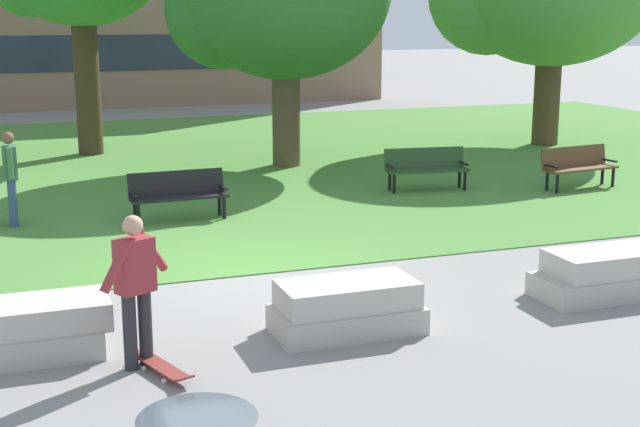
# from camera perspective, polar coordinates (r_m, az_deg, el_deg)

# --- Properties ---
(ground_plane) EXTENTS (140.00, 140.00, 0.00)m
(ground_plane) POSITION_cam_1_polar(r_m,az_deg,el_deg) (13.24, -4.31, -3.98)
(ground_plane) COLOR gray
(grass_lawn) EXTENTS (40.00, 20.00, 0.02)m
(grass_lawn) POSITION_cam_1_polar(r_m,az_deg,el_deg) (22.79, -11.13, 2.98)
(grass_lawn) COLOR #4C8438
(grass_lawn) RESTS_ON ground
(concrete_block_center) EXTENTS (1.91, 0.90, 0.64)m
(concrete_block_center) POSITION_cam_1_polar(r_m,az_deg,el_deg) (10.64, -18.28, -7.14)
(concrete_block_center) COLOR #B2ADA3
(concrete_block_center) RESTS_ON ground
(concrete_block_left) EXTENTS (1.80, 0.90, 0.64)m
(concrete_block_left) POSITION_cam_1_polar(r_m,az_deg,el_deg) (10.86, 1.74, -6.06)
(concrete_block_left) COLOR #B2ADA3
(concrete_block_left) RESTS_ON ground
(concrete_block_right) EXTENTS (1.84, 0.90, 0.64)m
(concrete_block_right) POSITION_cam_1_polar(r_m,az_deg,el_deg) (12.80, 17.70, -3.73)
(concrete_block_right) COLOR #B2ADA3
(concrete_block_right) RESTS_ON ground
(person_skateboarder) EXTENTS (0.86, 0.78, 1.71)m
(person_skateboarder) POSITION_cam_1_polar(r_m,az_deg,el_deg) (9.82, -11.73, -4.35)
(person_skateboarder) COLOR #28282D
(person_skateboarder) RESTS_ON ground
(skateboard) EXTENTS (0.52, 1.03, 0.14)m
(skateboard) POSITION_cam_1_polar(r_m,az_deg,el_deg) (9.85, -10.04, -9.66)
(skateboard) COLOR maroon
(skateboard) RESTS_ON ground
(puddle) EXTENTS (1.18, 1.18, 0.01)m
(puddle) POSITION_cam_1_polar(r_m,az_deg,el_deg) (8.86, -7.86, -12.82)
(puddle) COLOR #47515B
(puddle) RESTS_ON ground
(park_bench_near_right) EXTENTS (1.85, 0.76, 0.90)m
(park_bench_near_right) POSITION_cam_1_polar(r_m,az_deg,el_deg) (20.31, 16.18, 3.03)
(park_bench_near_right) COLOR brown
(park_bench_near_right) RESTS_ON grass_lawn
(park_bench_far_left) EXTENTS (1.82, 0.59, 0.90)m
(park_bench_far_left) POSITION_cam_1_polar(r_m,az_deg,el_deg) (16.72, -9.07, 1.36)
(park_bench_far_left) COLOR black
(park_bench_far_left) RESTS_ON grass_lawn
(park_bench_far_right) EXTENTS (1.85, 0.76, 0.90)m
(park_bench_far_right) POSITION_cam_1_polar(r_m,az_deg,el_deg) (19.44, 6.81, 3.03)
(park_bench_far_right) COLOR #284723
(park_bench_far_right) RESTS_ON grass_lawn
(person_bystander_far_lawn) EXTENTS (0.25, 0.62, 1.71)m
(person_bystander_far_lawn) POSITION_cam_1_polar(r_m,az_deg,el_deg) (16.88, -19.20, 2.44)
(person_bystander_far_lawn) COLOR #384C7A
(person_bystander_far_lawn) RESTS_ON grass_lawn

